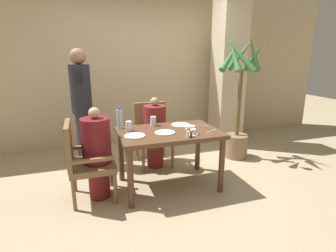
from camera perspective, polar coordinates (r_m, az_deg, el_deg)
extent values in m
plane|color=tan|center=(3.44, 0.21, -12.77)|extent=(16.00, 16.00, 0.00)
cube|color=#C6B289|center=(4.89, -7.06, 12.65)|extent=(8.00, 0.06, 2.80)
cube|color=beige|center=(4.92, 12.97, 11.81)|extent=(0.48, 0.48, 2.70)
cube|color=brown|center=(3.17, 0.23, -1.49)|extent=(1.21, 0.80, 0.05)
cylinder|color=brown|center=(2.87, -8.19, -11.33)|extent=(0.07, 0.07, 0.68)
cylinder|color=brown|center=(3.22, 11.58, -8.47)|extent=(0.07, 0.07, 0.68)
cylinder|color=brown|center=(3.49, -10.20, -6.47)|extent=(0.07, 0.07, 0.68)
cylinder|color=brown|center=(3.78, 6.50, -4.60)|extent=(0.07, 0.07, 0.68)
cube|color=brown|center=(3.12, -16.08, -8.28)|extent=(0.50, 0.50, 0.07)
cube|color=brown|center=(3.03, -20.76, -3.83)|extent=(0.05, 0.50, 0.48)
cube|color=brown|center=(3.28, -16.46, -4.25)|extent=(0.45, 0.04, 0.04)
cube|color=brown|center=(2.85, -16.09, -7.20)|extent=(0.45, 0.04, 0.04)
cylinder|color=brown|center=(3.42, -12.29, -9.88)|extent=(0.04, 0.04, 0.36)
cylinder|color=brown|center=(3.03, -11.36, -13.27)|extent=(0.04, 0.04, 0.36)
cylinder|color=brown|center=(3.42, -19.68, -10.51)|extent=(0.04, 0.04, 0.36)
cylinder|color=brown|center=(3.03, -19.80, -14.00)|extent=(0.04, 0.04, 0.36)
cylinder|color=maroon|center=(3.20, -14.74, -11.18)|extent=(0.24, 0.24, 0.43)
cylinder|color=maroon|center=(3.02, -15.35, -3.11)|extent=(0.32, 0.32, 0.51)
sphere|color=tan|center=(2.94, -15.78, 2.77)|extent=(0.12, 0.12, 0.12)
cube|color=brown|center=(3.91, -3.07, -2.89)|extent=(0.50, 0.50, 0.07)
cube|color=brown|center=(4.04, -3.97, 1.80)|extent=(0.50, 0.05, 0.48)
cube|color=brown|center=(3.92, 0.11, -0.41)|extent=(0.04, 0.45, 0.04)
cube|color=brown|center=(3.81, -6.40, -0.99)|extent=(0.04, 0.45, 0.04)
cylinder|color=brown|center=(3.84, 0.99, -6.62)|extent=(0.04, 0.04, 0.36)
cylinder|color=brown|center=(3.73, -5.38, -7.37)|extent=(0.04, 0.04, 0.36)
cylinder|color=brown|center=(4.23, -0.95, -4.52)|extent=(0.04, 0.04, 0.36)
cylinder|color=brown|center=(4.13, -6.75, -5.13)|extent=(0.04, 0.04, 0.36)
cylinder|color=maroon|center=(3.91, -2.80, -5.69)|extent=(0.24, 0.24, 0.43)
cylinder|color=maroon|center=(3.77, -2.89, 0.83)|extent=(0.32, 0.32, 0.48)
sphere|color=tan|center=(3.71, -2.95, 5.34)|extent=(0.12, 0.12, 0.12)
cylinder|color=#2D2D33|center=(4.12, -17.63, -2.62)|extent=(0.22, 0.22, 0.80)
cylinder|color=#23232D|center=(3.97, -18.50, 7.64)|extent=(0.29, 0.29, 0.68)
sphere|color=#997051|center=(3.94, -19.07, 14.17)|extent=(0.22, 0.22, 0.22)
cube|color=black|center=(3.77, -18.70, 9.89)|extent=(0.07, 0.01, 0.14)
cylinder|color=#896B4C|center=(4.39, 14.57, -4.22)|extent=(0.36, 0.36, 0.37)
cylinder|color=brown|center=(4.22, 15.20, 4.73)|extent=(0.06, 0.06, 1.02)
cone|color=#38753D|center=(4.27, 18.27, 14.19)|extent=(0.10, 0.48, 0.47)
cone|color=#38753D|center=(4.33, 15.59, 14.80)|extent=(0.43, 0.27, 0.52)
cone|color=#38753D|center=(4.26, 13.38, 14.52)|extent=(0.48, 0.31, 0.47)
cone|color=#38753D|center=(4.07, 14.15, 15.11)|extent=(0.11, 0.39, 0.54)
cone|color=#38753D|center=(3.96, 15.54, 14.53)|extent=(0.42, 0.38, 0.49)
cone|color=#38753D|center=(4.08, 18.19, 14.61)|extent=(0.42, 0.30, 0.52)
cylinder|color=white|center=(3.07, -0.68, -1.42)|extent=(0.24, 0.24, 0.01)
cylinder|color=white|center=(2.97, -7.22, -2.12)|extent=(0.24, 0.24, 0.01)
cylinder|color=white|center=(3.41, 2.76, 0.28)|extent=(0.24, 0.24, 0.01)
cylinder|color=white|center=(3.02, 5.52, -1.84)|extent=(0.12, 0.12, 0.01)
cylinder|color=white|center=(3.01, 5.54, -1.21)|extent=(0.07, 0.07, 0.06)
cylinder|color=white|center=(3.24, 4.81, -0.32)|extent=(0.13, 0.13, 0.04)
cylinder|color=silver|center=(3.29, -10.48, 1.51)|extent=(0.07, 0.07, 0.24)
cylinder|color=#3359B2|center=(3.26, -10.59, 3.78)|extent=(0.04, 0.04, 0.03)
cylinder|color=silver|center=(3.38, -3.25, 1.07)|extent=(0.07, 0.07, 0.12)
cylinder|color=silver|center=(3.17, -8.53, -0.05)|extent=(0.07, 0.07, 0.12)
cylinder|color=white|center=(2.90, 4.33, -1.87)|extent=(0.03, 0.03, 0.07)
cylinder|color=#4C3D2D|center=(2.91, 5.04, -1.83)|extent=(0.03, 0.03, 0.07)
cube|color=silver|center=(3.42, 6.69, 0.17)|extent=(0.16, 0.10, 0.00)
cube|color=silver|center=(3.42, 8.20, 0.09)|extent=(0.04, 0.04, 0.00)
cube|color=silver|center=(3.17, 9.30, -1.14)|extent=(0.15, 0.12, 0.00)
cube|color=silver|center=(3.25, 10.01, -0.77)|extent=(0.06, 0.05, 0.00)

